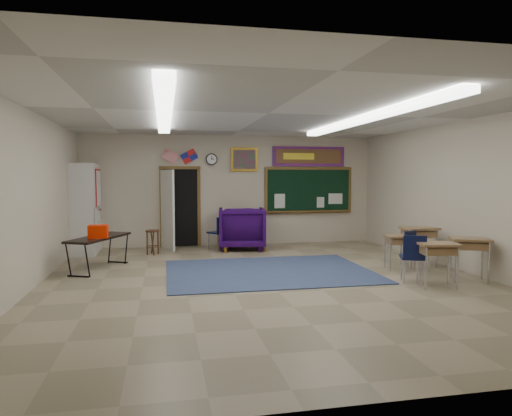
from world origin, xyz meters
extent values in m
plane|color=gray|center=(0.00, 0.00, 0.00)|extent=(9.00, 9.00, 0.00)
cube|color=#B8AA95|center=(0.00, 4.50, 1.50)|extent=(8.00, 0.04, 3.00)
cube|color=#B8AA95|center=(0.00, -4.50, 1.50)|extent=(8.00, 0.04, 3.00)
cube|color=#B8AA95|center=(-4.00, 0.00, 1.50)|extent=(0.04, 9.00, 3.00)
cube|color=#B8AA95|center=(4.00, 0.00, 1.50)|extent=(0.04, 9.00, 3.00)
cube|color=silver|center=(0.00, 0.00, 3.00)|extent=(8.00, 9.00, 0.04)
cube|color=navy|center=(0.20, 0.80, 0.01)|extent=(4.00, 3.00, 0.02)
cube|color=black|center=(-1.40, 4.49, 1.05)|extent=(0.95, 0.04, 2.10)
cube|color=silver|center=(-1.75, 4.05, 1.03)|extent=(0.35, 0.86, 2.05)
cube|color=brown|center=(2.20, 4.47, 1.50)|extent=(2.55, 0.05, 1.30)
cube|color=black|center=(2.20, 4.46, 1.50)|extent=(2.40, 0.03, 1.15)
cube|color=brown|center=(2.20, 4.41, 0.90)|extent=(2.40, 0.12, 0.04)
cube|color=#B50F1F|center=(2.20, 4.47, 2.45)|extent=(2.10, 0.04, 0.55)
cube|color=brown|center=(2.20, 4.46, 2.45)|extent=(1.90, 0.03, 0.40)
cube|color=olive|center=(0.35, 4.47, 2.35)|extent=(0.75, 0.05, 0.65)
cube|color=#A51466|center=(0.35, 4.46, 2.35)|extent=(0.62, 0.03, 0.52)
cylinder|color=black|center=(-0.55, 4.47, 2.35)|extent=(0.32, 0.05, 0.32)
cylinder|color=white|center=(-0.55, 4.45, 2.35)|extent=(0.26, 0.02, 0.26)
cube|color=beige|center=(-3.72, 3.85, 1.10)|extent=(0.55, 1.25, 2.20)
imported|color=#1E0536|center=(0.15, 3.70, 0.55)|extent=(1.31, 1.34, 1.09)
cube|color=olive|center=(2.85, 0.49, 0.68)|extent=(0.64, 0.52, 0.04)
cube|color=brown|center=(2.85, 0.49, 0.58)|extent=(0.56, 0.45, 0.12)
cube|color=olive|center=(3.42, 0.72, 0.80)|extent=(0.69, 0.52, 0.05)
cube|color=brown|center=(3.42, 0.72, 0.69)|extent=(0.60, 0.44, 0.14)
cube|color=olive|center=(2.73, -1.00, 0.74)|extent=(0.72, 0.59, 0.04)
cube|color=brown|center=(2.73, -1.00, 0.64)|extent=(0.62, 0.50, 0.13)
cube|color=olive|center=(3.56, -0.71, 0.76)|extent=(0.79, 0.70, 0.04)
cube|color=brown|center=(3.56, -0.71, 0.65)|extent=(0.68, 0.60, 0.13)
cube|color=black|center=(-3.12, 1.68, 0.65)|extent=(1.17, 1.71, 0.05)
cube|color=#F22504|center=(-3.11, 1.46, 0.80)|extent=(0.36, 0.27, 0.25)
cylinder|color=#462415|center=(-2.11, 3.30, 0.57)|extent=(0.34, 0.34, 0.04)
torus|color=#462415|center=(-2.11, 3.30, 0.20)|extent=(0.28, 0.28, 0.02)
camera|label=1|loc=(-1.82, -7.91, 1.89)|focal=32.00mm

